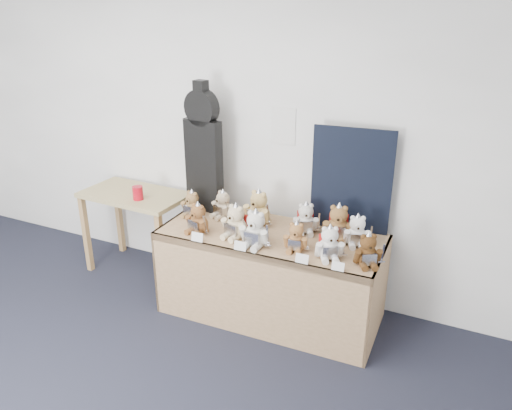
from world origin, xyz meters
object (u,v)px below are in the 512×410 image
at_px(display_table, 267,256).
at_px(teddy_front_end, 368,251).
at_px(teddy_front_centre, 255,230).
at_px(teddy_back_far_left, 192,205).
at_px(red_cup, 138,193).
at_px(side_table, 136,206).
at_px(teddy_back_right, 338,224).
at_px(teddy_back_left, 223,205).
at_px(teddy_back_centre_left, 258,209).
at_px(teddy_front_far_left, 198,220).
at_px(guitar_case, 203,149).
at_px(teddy_front_right, 296,238).
at_px(teddy_front_left, 236,223).
at_px(teddy_front_far_right, 329,244).
at_px(teddy_back_centre_right, 306,219).
at_px(teddy_back_end, 357,232).

height_order(display_table, teddy_front_end, teddy_front_end).
xyz_separation_m(teddy_front_centre, teddy_back_far_left, (-0.72, 0.26, -0.02)).
xyz_separation_m(red_cup, teddy_back_far_left, (0.54, 0.02, -0.03)).
distance_m(side_table, teddy_back_right, 1.92).
distance_m(display_table, teddy_back_left, 0.60).
bearing_deg(teddy_back_centre_left, teddy_back_right, 10.51).
relative_size(teddy_front_far_left, teddy_back_left, 1.04).
distance_m(guitar_case, teddy_back_right, 1.28).
distance_m(red_cup, teddy_front_right, 1.57).
bearing_deg(teddy_front_left, guitar_case, 154.63).
relative_size(red_cup, teddy_back_far_left, 0.47).
bearing_deg(teddy_front_far_right, teddy_back_centre_right, 105.59).
bearing_deg(teddy_front_far_left, teddy_back_centre_left, 55.99).
bearing_deg(red_cup, teddy_front_right, -6.61).
distance_m(teddy_back_left, teddy_back_far_left, 0.26).
height_order(teddy_front_end, teddy_back_centre_left, teddy_back_centre_left).
bearing_deg(teddy_front_right, display_table, 151.50).
xyz_separation_m(teddy_front_far_right, teddy_back_right, (-0.03, 0.32, 0.01)).
relative_size(teddy_front_far_right, teddy_back_right, 0.88).
relative_size(red_cup, teddy_front_far_right, 0.43).
xyz_separation_m(teddy_front_far_left, teddy_front_right, (0.80, 0.05, -0.01)).
bearing_deg(teddy_front_far_right, teddy_front_far_left, 155.38).
height_order(teddy_back_centre_left, teddy_back_far_left, teddy_back_centre_left).
bearing_deg(teddy_front_right, teddy_back_centre_right, 89.19).
distance_m(teddy_front_far_right, teddy_back_left, 1.08).
bearing_deg(teddy_back_centre_right, guitar_case, 153.64).
xyz_separation_m(guitar_case, teddy_back_far_left, (-0.02, -0.18, -0.44)).
bearing_deg(teddy_back_end, teddy_front_left, 176.55).
xyz_separation_m(teddy_back_centre_left, teddy_back_centre_right, (0.40, 0.02, -0.02)).
distance_m(teddy_back_left, teddy_back_centre_left, 0.33).
height_order(teddy_front_far_left, teddy_front_right, teddy_front_far_left).
height_order(teddy_back_left, teddy_back_centre_right, teddy_back_centre_right).
bearing_deg(teddy_back_left, side_table, -156.99).
bearing_deg(red_cup, teddy_back_centre_left, 6.05).
relative_size(display_table, teddy_front_centre, 5.60).
distance_m(teddy_front_right, teddy_back_far_left, 1.03).
relative_size(guitar_case, teddy_back_far_left, 4.32).
height_order(teddy_front_far_left, teddy_front_far_right, teddy_front_far_right).
xyz_separation_m(display_table, teddy_front_right, (0.27, -0.10, 0.26)).
xyz_separation_m(red_cup, teddy_back_centre_right, (1.51, 0.14, -0.02)).
distance_m(side_table, teddy_front_centre, 1.45).
height_order(teddy_front_right, teddy_back_centre_right, teddy_back_centre_right).
height_order(teddy_front_far_right, teddy_back_centre_left, teddy_back_centre_left).
xyz_separation_m(teddy_back_centre_left, teddy_back_right, (0.66, 0.01, -0.00)).
bearing_deg(red_cup, guitar_case, 19.70).
distance_m(teddy_back_centre_left, teddy_back_far_left, 0.58).
relative_size(display_table, teddy_back_right, 5.59).
relative_size(teddy_back_right, teddy_back_far_left, 1.24).
xyz_separation_m(display_table, teddy_back_far_left, (-0.74, 0.10, 0.26)).
bearing_deg(display_table, teddy_front_far_left, -166.42).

